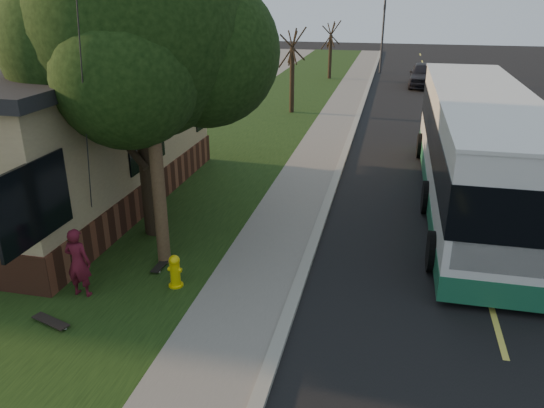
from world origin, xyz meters
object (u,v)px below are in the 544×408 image
(leafy_tree, at_px, (142,31))
(traffic_signal, at_px, (383,31))
(skateboard_spare, at_px, (51,321))
(utility_pole, at_px, (148,65))
(skateboarder, at_px, (78,262))
(bare_tree_far, at_px, (330,51))
(distant_car, at_px, (424,74))
(fire_hydrant, at_px, (175,271))
(bare_tree_near, at_px, (292,72))
(transit_bus, at_px, (477,146))
(skateboard_main, at_px, (161,265))
(dumpster, at_px, (103,169))

(leafy_tree, distance_m, traffic_signal, 31.76)
(skateboard_spare, bearing_deg, utility_pole, 69.17)
(utility_pole, height_order, skateboarder, utility_pole)
(bare_tree_far, relative_size, distant_car, 0.86)
(fire_hydrant, relative_size, bare_tree_far, 0.18)
(bare_tree_near, xyz_separation_m, skateboard_spare, (-0.90, -19.88, -2.02))
(transit_bus, bearing_deg, traffic_signal, 97.67)
(skateboard_spare, relative_size, distant_car, 0.19)
(leafy_tree, height_order, skateboard_spare, leafy_tree)
(bare_tree_far, height_order, skateboarder, bare_tree_far)
(traffic_signal, xyz_separation_m, skateboard_spare, (-4.90, -35.88, -3.03))
(distant_car, bearing_deg, bare_tree_near, -121.60)
(skateboarder, bearing_deg, fire_hydrant, -156.53)
(transit_bus, height_order, skateboarder, transit_bus)
(skateboard_main, relative_size, dumpster, 0.40)
(leafy_tree, xyz_separation_m, bare_tree_far, (1.17, 27.35, -3.16))
(distant_car, bearing_deg, utility_pole, -101.27)
(leafy_tree, height_order, traffic_signal, leafy_tree)
(fire_hydrant, height_order, traffic_signal, traffic_signal)
(utility_pole, height_order, traffic_signal, utility_pole)
(leafy_tree, xyz_separation_m, bare_tree_near, (0.67, 15.35, -3.02))
(skateboard_spare, height_order, distant_car, distant_car)
(transit_bus, xyz_separation_m, skateboard_main, (-7.44, -5.93, -1.68))
(skateboard_main, bearing_deg, distant_car, 76.09)
(leafy_tree, distance_m, skateboard_spare, 6.78)
(bare_tree_near, bearing_deg, bare_tree_far, 87.61)
(fire_hydrant, relative_size, utility_pole, 0.08)
(skateboarder, xyz_separation_m, skateboard_spare, (-0.01, -1.11, -0.70))
(bare_tree_far, relative_size, traffic_signal, 0.73)
(skateboard_spare, relative_size, dumpster, 0.45)
(bare_tree_near, distance_m, traffic_signal, 16.52)
(leafy_tree, relative_size, skateboard_spare, 8.75)
(skateboard_main, bearing_deg, utility_pole, 98.84)
(skateboarder, relative_size, skateboard_main, 1.92)
(transit_bus, distance_m, skateboarder, 11.38)
(fire_hydrant, relative_size, bare_tree_near, 0.17)
(traffic_signal, relative_size, skateboard_main, 6.94)
(skateboarder, xyz_separation_m, skateboard_main, (1.13, 1.50, -0.71))
(bare_tree_far, relative_size, skateboard_spare, 4.52)
(bare_tree_near, relative_size, skateboarder, 2.83)
(fire_hydrant, xyz_separation_m, transit_bus, (6.78, 6.66, 1.37))
(fire_hydrant, distance_m, skateboard_main, 1.03)
(bare_tree_near, distance_m, skateboard_main, 17.39)
(leafy_tree, xyz_separation_m, dumpster, (-2.99, 2.50, -4.40))
(utility_pole, bearing_deg, skateboarder, -121.63)
(skateboarder, distance_m, skateboard_main, 2.00)
(bare_tree_far, bearing_deg, transit_bus, -72.90)
(fire_hydrant, height_order, bare_tree_far, bare_tree_far)
(fire_hydrant, bearing_deg, bare_tree_near, 92.86)
(skateboard_spare, bearing_deg, leafy_tree, 87.12)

